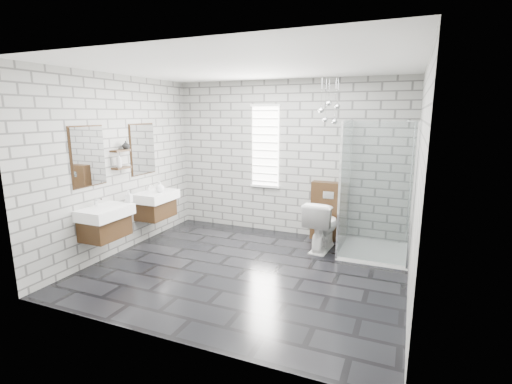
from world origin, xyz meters
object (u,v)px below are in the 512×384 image
Objects in this scene: vanity_right at (154,197)px; shower_enclosure at (368,224)px; vanity_left at (103,213)px; toilet at (322,225)px; cistern_panel at (329,211)px.

vanity_right is 0.77× the size of shower_enclosure.
vanity_left is 3.27m from toilet.
vanity_left and vanity_right have the same top height.
toilet is (2.71, 1.80, -0.36)m from vanity_left.
vanity_right is 3.48m from shower_enclosure.
vanity_left is at bearing -152.26° from shower_enclosure.
vanity_left is 0.77× the size of shower_enclosure.
vanity_left is at bearing -139.53° from cistern_panel.
vanity_left is at bearing -90.00° from vanity_right.
cistern_panel is at bearing 40.47° from vanity_left.
toilet is (0.00, -0.51, -0.10)m from cistern_panel.
toilet is (2.71, 0.66, -0.36)m from vanity_right.
vanity_right reaches higher than cistern_panel.
vanity_left reaches higher than cistern_panel.
vanity_right is 2.96m from cistern_panel.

